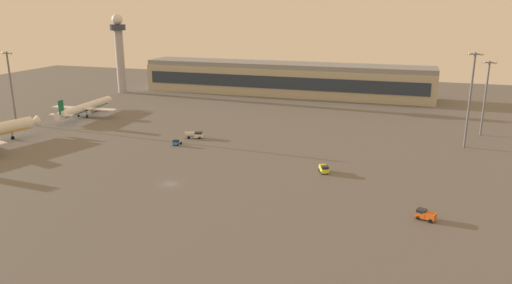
{
  "coord_description": "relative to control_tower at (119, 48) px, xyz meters",
  "views": [
    {
      "loc": [
        57.64,
        -105.75,
        44.86
      ],
      "look_at": [
        13.41,
        31.74,
        4.0
      ],
      "focal_mm": 33.81,
      "sensor_mm": 36.0,
      "label": 1
    }
  ],
  "objects": [
    {
      "name": "apron_light_central",
      "position": [
        172.77,
        -37.97,
        -8.48
      ],
      "size": [
        4.8,
        0.9,
        26.56
      ],
      "color": "slate",
      "rests_on": "ground"
    },
    {
      "name": "apron_light_east",
      "position": [
        0.27,
        -75.42,
        -7.64
      ],
      "size": [
        4.8,
        0.9,
        28.2
      ],
      "color": "slate",
      "rests_on": "ground"
    },
    {
      "name": "pushback_tug",
      "position": [
        74.52,
        -83.79,
        -22.54
      ],
      "size": [
        2.14,
        3.26,
        2.05
      ],
      "rotation": [
        0.0,
        0.0,
        3.03
      ],
      "color": "#3372BF",
      "rests_on": "ground"
    },
    {
      "name": "baggage_tractor",
      "position": [
        126.22,
        -95.68,
        -22.43
      ],
      "size": [
        3.47,
        4.58,
        2.25
      ],
      "rotation": [
        0.0,
        0.0,
        3.56
      ],
      "color": "yellow",
      "rests_on": "ground"
    },
    {
      "name": "ground_plane",
      "position": [
        89.46,
        -116.73,
        -23.61
      ],
      "size": [
        416.0,
        416.0,
        0.0
      ],
      "primitive_type": "plane",
      "color": "#605E5B"
    },
    {
      "name": "apron_light_west",
      "position": [
        165.79,
        -56.64,
        -6.23
      ],
      "size": [
        4.8,
        0.9,
        30.96
      ],
      "color": "slate",
      "rests_on": "ground"
    },
    {
      "name": "airplane_near_gate",
      "position": [
        17.68,
        -55.55,
        -19.97
      ],
      "size": [
        29.23,
        37.55,
        9.63
      ],
      "rotation": [
        0.0,
        0.0,
        0.06
      ],
      "color": "white",
      "rests_on": "ground"
    },
    {
      "name": "terminal_building",
      "position": [
        84.57,
        21.46,
        -15.52
      ],
      "size": [
        149.86,
        22.4,
        16.4
      ],
      "color": "#B2AD99",
      "rests_on": "ground"
    },
    {
      "name": "control_tower",
      "position": [
        0.0,
        0.0,
        0.0
      ],
      "size": [
        8.0,
        8.0,
        41.01
      ],
      "color": "#A8A8B2",
      "rests_on": "ground"
    },
    {
      "name": "cargo_loader",
      "position": [
        152.68,
        -119.52,
        -22.43
      ],
      "size": [
        4.57,
        3.32,
        2.25
      ],
      "rotation": [
        0.0,
        0.0,
        1.2
      ],
      "color": "#D85919",
      "rests_on": "ground"
    },
    {
      "name": "fuel_truck",
      "position": [
        76.46,
        -73.39,
        -22.24
      ],
      "size": [
        6.64,
        4.11,
        2.35
      ],
      "rotation": [
        0.0,
        0.0,
        5.06
      ],
      "color": "white",
      "rests_on": "ground"
    }
  ]
}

